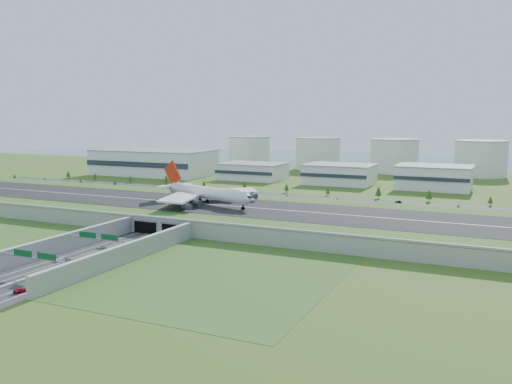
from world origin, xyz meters
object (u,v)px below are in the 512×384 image
at_px(boeing_747, 207,193).
at_px(car_0, 101,247).
at_px(fuel_tank_a, 250,152).
at_px(car_7, 201,189).
at_px(car_3, 21,290).
at_px(car_6, 462,210).
at_px(car_5, 398,202).
at_px(car_4, 137,188).
at_px(car_1, 59,260).
at_px(car_2, 136,250).

xyz_separation_m(boeing_747, car_0, (-5.10, -87.24, -14.05)).
distance_m(fuel_tank_a, car_7, 214.93).
xyz_separation_m(fuel_tank_a, car_0, (113.26, -395.83, -16.66)).
bearing_deg(car_3, car_6, -112.07).
relative_size(boeing_747, car_5, 16.22).
xyz_separation_m(fuel_tank_a, car_5, (211.62, -206.10, -16.60)).
distance_m(car_4, car_6, 252.75).
relative_size(car_0, car_6, 0.70).
xyz_separation_m(car_4, car_6, (252.71, -4.39, 0.11)).
relative_size(fuel_tank_a, car_4, 11.62).
bearing_deg(car_1, car_7, 116.48).
bearing_deg(car_1, car_3, -52.54).
relative_size(fuel_tank_a, car_0, 11.78).
bearing_deg(car_6, car_5, 52.31).
distance_m(fuel_tank_a, car_1, 435.34).
relative_size(car_3, car_4, 1.22).
height_order(car_0, car_4, car_4).
relative_size(car_0, car_4, 0.99).
bearing_deg(car_4, car_5, -76.46).
bearing_deg(car_5, car_3, -3.99).
bearing_deg(boeing_747, car_7, 140.66).
bearing_deg(car_1, car_2, 67.54).
bearing_deg(fuel_tank_a, car_5, -44.24).
bearing_deg(car_0, car_4, 146.03).
height_order(car_5, car_7, car_5).
xyz_separation_m(car_2, car_6, (123.90, 167.18, 0.07)).
relative_size(car_1, car_7, 0.90).
relative_size(boeing_747, car_6, 12.67).
height_order(boeing_747, car_3, boeing_747).
distance_m(car_0, car_6, 220.98).
height_order(car_1, car_5, car_5).
relative_size(car_0, car_3, 0.81).
distance_m(car_5, car_6, 47.05).
bearing_deg(car_0, car_7, 130.82).
height_order(car_3, car_4, car_3).
bearing_deg(car_0, car_3, -51.29).
bearing_deg(car_4, fuel_tank_a, 9.80).
bearing_deg(car_2, car_1, 36.71).
relative_size(car_1, car_4, 1.00).
bearing_deg(fuel_tank_a, car_0, -74.03).
bearing_deg(boeing_747, car_0, -75.04).
distance_m(car_0, car_2, 17.44).
bearing_deg(boeing_747, car_5, 66.01).
height_order(car_2, car_3, car_2).
distance_m(car_1, car_3, 39.40).
distance_m(car_5, car_7, 157.43).
bearing_deg(car_0, fuel_tank_a, 129.39).
distance_m(car_0, car_1, 24.50).
height_order(fuel_tank_a, car_6, fuel_tank_a).
xyz_separation_m(car_3, car_7, (-75.42, 248.34, -0.07)).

